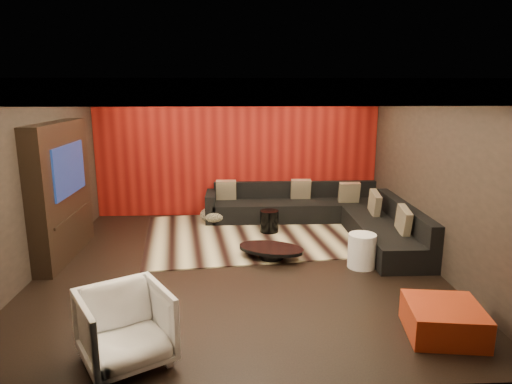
{
  "coord_description": "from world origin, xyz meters",
  "views": [
    {
      "loc": [
        -0.03,
        -6.69,
        2.73
      ],
      "look_at": [
        0.3,
        0.6,
        1.05
      ],
      "focal_mm": 32.0,
      "sensor_mm": 36.0,
      "label": 1
    }
  ],
  "objects_px": {
    "drum_stool": "(269,221)",
    "armchair": "(125,327)",
    "coffee_table": "(271,252)",
    "sectional_sofa": "(326,216)",
    "orange_ottoman": "(444,320)",
    "white_side_table": "(362,251)"
  },
  "relations": [
    {
      "from": "drum_stool",
      "to": "armchair",
      "type": "relative_size",
      "value": 0.49
    },
    {
      "from": "coffee_table",
      "to": "sectional_sofa",
      "type": "relative_size",
      "value": 0.3
    },
    {
      "from": "coffee_table",
      "to": "orange_ottoman",
      "type": "distance_m",
      "value": 2.98
    },
    {
      "from": "drum_stool",
      "to": "armchair",
      "type": "distance_m",
      "value": 4.52
    },
    {
      "from": "coffee_table",
      "to": "armchair",
      "type": "xyz_separation_m",
      "value": [
        -1.68,
        -2.79,
        0.28
      ]
    },
    {
      "from": "coffee_table",
      "to": "orange_ottoman",
      "type": "height_order",
      "value": "orange_ottoman"
    },
    {
      "from": "orange_ottoman",
      "to": "armchair",
      "type": "distance_m",
      "value": 3.46
    },
    {
      "from": "armchair",
      "to": "sectional_sofa",
      "type": "relative_size",
      "value": 0.23
    },
    {
      "from": "orange_ottoman",
      "to": "sectional_sofa",
      "type": "height_order",
      "value": "sectional_sofa"
    },
    {
      "from": "coffee_table",
      "to": "sectional_sofa",
      "type": "xyz_separation_m",
      "value": [
        1.2,
        1.58,
        0.15
      ]
    },
    {
      "from": "coffee_table",
      "to": "drum_stool",
      "type": "distance_m",
      "value": 1.38
    },
    {
      "from": "coffee_table",
      "to": "white_side_table",
      "type": "bearing_deg",
      "value": -16.36
    },
    {
      "from": "coffee_table",
      "to": "drum_stool",
      "type": "xyz_separation_m",
      "value": [
        0.07,
        1.38,
        0.12
      ]
    },
    {
      "from": "white_side_table",
      "to": "sectional_sofa",
      "type": "bearing_deg",
      "value": 94.91
    },
    {
      "from": "white_side_table",
      "to": "orange_ottoman",
      "type": "xyz_separation_m",
      "value": [
        0.38,
        -2.01,
        -0.09
      ]
    },
    {
      "from": "white_side_table",
      "to": "orange_ottoman",
      "type": "relative_size",
      "value": 0.66
    },
    {
      "from": "coffee_table",
      "to": "drum_stool",
      "type": "height_order",
      "value": "drum_stool"
    },
    {
      "from": "coffee_table",
      "to": "orange_ottoman",
      "type": "bearing_deg",
      "value": -53.91
    },
    {
      "from": "drum_stool",
      "to": "orange_ottoman",
      "type": "bearing_deg",
      "value": -65.99
    },
    {
      "from": "armchair",
      "to": "drum_stool",
      "type": "bearing_deg",
      "value": 36.61
    },
    {
      "from": "white_side_table",
      "to": "orange_ottoman",
      "type": "height_order",
      "value": "white_side_table"
    },
    {
      "from": "sectional_sofa",
      "to": "drum_stool",
      "type": "bearing_deg",
      "value": -169.76
    }
  ]
}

